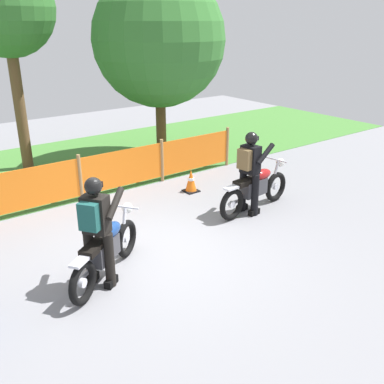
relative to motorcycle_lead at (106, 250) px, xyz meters
The scene contains 10 objects.
ground 1.08m from the motorcycle_lead, 13.52° to the left, with size 24.00×24.00×0.02m, color gray.
grass_verge 5.78m from the motorcycle_lead, 80.54° to the left, with size 24.00×5.19×0.01m, color #427A33.
barrier_fence 3.23m from the motorcycle_lead, 72.96° to the left, with size 8.50×0.08×1.05m.
tree_leftmost 7.05m from the motorcycle_lead, 83.10° to the left, with size 2.32×2.32×5.14m.
tree_near_left 6.82m from the motorcycle_lead, 48.90° to the left, with size 3.50×3.50×4.97m.
motorcycle_lead is the anchor object (origin of this frame).
motorcycle_trailing 3.65m from the motorcycle_lead, ahead, with size 2.08×0.61×0.98m.
rider_lead 0.54m from the motorcycle_lead, 144.20° to the right, with size 0.79×0.72×1.69m.
rider_trailing 3.46m from the motorcycle_lead, ahead, with size 0.71×0.59×1.69m.
traffic_cone 3.81m from the motorcycle_lead, 33.32° to the left, with size 0.32×0.32×0.53m.
Camera 1 is at (-3.40, -5.62, 3.68)m, focal length 40.69 mm.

